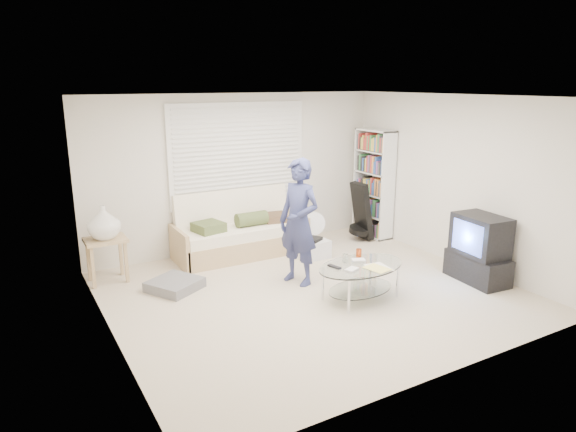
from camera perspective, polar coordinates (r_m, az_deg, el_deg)
ground at (r=6.78m, az=2.70°, el=-8.51°), size 5.00×5.00×0.00m
room_shell at (r=6.72m, az=0.67°, el=5.79°), size 5.02×4.52×2.51m
window_blinds at (r=8.24m, az=-5.47°, el=6.84°), size 2.32×0.08×1.62m
futon_sofa at (r=8.15m, az=-5.37°, el=-2.04°), size 2.07×0.84×1.01m
grey_floor_pillow at (r=7.01m, az=-12.47°, el=-7.46°), size 0.80×0.80×0.13m
side_table at (r=7.31m, az=-19.77°, el=-1.03°), size 0.54×0.44×1.07m
bookshelf at (r=9.12m, az=9.47°, el=3.58°), size 0.30×0.79×1.88m
guitar_case at (r=8.89m, az=8.16°, el=0.07°), size 0.37×0.37×1.00m
floor_fan at (r=8.33m, az=2.72°, el=-1.30°), size 0.39×0.26×0.64m
storage_bin at (r=8.01m, az=2.88°, el=-3.66°), size 0.48×0.35×0.33m
tv_unit at (r=7.47m, az=20.47°, el=-3.52°), size 0.54×0.89×0.93m
coffee_table at (r=6.54m, az=8.07°, el=-6.16°), size 1.28×0.89×0.57m
standing_person at (r=6.84m, az=1.22°, el=-0.69°), size 0.59×0.72×1.71m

